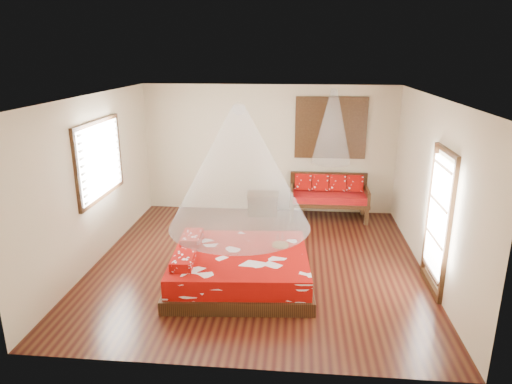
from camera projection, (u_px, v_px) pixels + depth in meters
room at (258, 184)px, 7.41m from camera, size 5.54×5.54×2.84m
bed at (239, 268)px, 7.06m from camera, size 2.29×2.10×0.64m
daybed at (329, 194)px, 9.81m from camera, size 1.67×0.74×0.94m
storage_chest at (263, 204)px, 10.09m from camera, size 0.70×0.52×0.47m
shutter_panel at (331, 128)px, 9.73m from camera, size 1.52×0.06×1.32m
window_left at (100, 160)px, 7.75m from camera, size 0.10×1.74×1.34m
glazed_door at (438, 222)px, 6.69m from camera, size 0.08×1.02×2.16m
wine_tray at (280, 242)px, 7.24m from camera, size 0.27×0.27×0.21m
mosquito_net_main at (239, 168)px, 6.59m from camera, size 2.11×2.11×1.80m
mosquito_net_daybed at (332, 127)px, 9.25m from camera, size 0.82×0.82×1.50m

